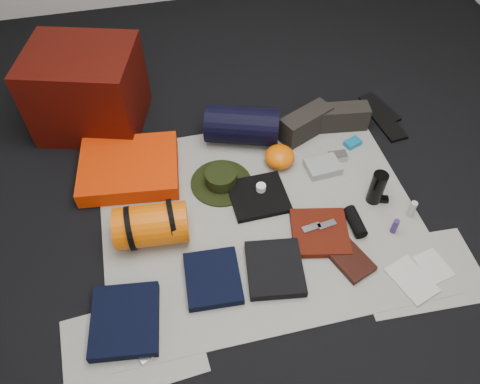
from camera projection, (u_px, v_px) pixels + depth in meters
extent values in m
cube|color=black|center=(259.00, 215.00, 2.43)|extent=(4.50, 4.50, 0.02)
cube|color=#B8B8AA|center=(259.00, 214.00, 2.42)|extent=(1.60, 1.30, 0.01)
cube|color=#B8B8AA|center=(133.00, 346.00, 1.98)|extent=(0.61, 0.44, 0.00)
cube|color=#B8B8AA|center=(419.00, 272.00, 2.21)|extent=(0.60, 0.43, 0.00)
cube|color=#430A04|center=(87.00, 90.00, 2.68)|extent=(0.70, 0.64, 0.49)
cube|color=#F23402|center=(129.00, 168.00, 2.55)|extent=(0.57, 0.49, 0.10)
cylinder|color=#ED5E03|center=(151.00, 225.00, 2.25)|extent=(0.36, 0.23, 0.20)
cylinder|color=black|center=(130.00, 228.00, 2.23)|extent=(0.02, 0.22, 0.22)
cylinder|color=black|center=(172.00, 221.00, 2.26)|extent=(0.03, 0.22, 0.22)
cylinder|color=black|center=(242.00, 125.00, 2.68)|extent=(0.47, 0.34, 0.22)
cylinder|color=black|center=(221.00, 183.00, 2.54)|extent=(0.41, 0.41, 0.01)
cylinder|color=black|center=(221.00, 178.00, 2.51)|extent=(0.17, 0.17, 0.07)
cube|color=black|center=(305.00, 124.00, 2.73)|extent=(0.34, 0.24, 0.16)
cube|color=black|center=(343.00, 117.00, 2.78)|extent=(0.31, 0.15, 0.15)
cube|color=black|center=(386.00, 123.00, 2.85)|extent=(0.15, 0.32, 0.02)
cube|color=black|center=(380.00, 108.00, 2.93)|extent=(0.18, 0.31, 0.02)
cube|color=black|center=(125.00, 320.00, 2.02)|extent=(0.33, 0.36, 0.05)
cube|color=black|center=(213.00, 278.00, 2.15)|extent=(0.27, 0.30, 0.04)
cube|color=black|center=(275.00, 269.00, 2.19)|extent=(0.30, 0.33, 0.05)
cube|color=black|center=(259.00, 196.00, 2.47)|extent=(0.30, 0.28, 0.03)
cube|color=#4F1308|center=(320.00, 232.00, 2.32)|extent=(0.33, 0.33, 0.04)
ellipsoid|color=#ED5E03|center=(280.00, 157.00, 2.60)|extent=(0.20, 0.20, 0.11)
cube|color=gray|center=(323.00, 167.00, 2.59)|extent=(0.19, 0.15, 0.05)
cylinder|color=black|center=(377.00, 188.00, 2.40)|extent=(0.10, 0.10, 0.20)
cylinder|color=black|center=(355.00, 222.00, 2.34)|extent=(0.07, 0.17, 0.06)
cube|color=#B4B4B9|center=(338.00, 157.00, 2.65)|extent=(0.11, 0.07, 0.04)
cube|color=#106F9D|center=(353.00, 143.00, 2.72)|extent=(0.11, 0.09, 0.03)
cylinder|color=#3D226E|center=(395.00, 226.00, 2.31)|extent=(0.03, 0.03, 0.09)
cylinder|color=#B1B6B2|center=(412.00, 209.00, 2.37)|extent=(0.04, 0.04, 0.10)
cube|color=black|center=(349.00, 259.00, 2.23)|extent=(0.22, 0.26, 0.03)
cube|color=beige|center=(412.00, 280.00, 2.17)|extent=(0.21, 0.26, 0.01)
cube|color=beige|center=(433.00, 266.00, 2.22)|extent=(0.16, 0.19, 0.01)
cube|color=black|center=(379.00, 199.00, 2.46)|extent=(0.10, 0.07, 0.02)
cube|color=#B4B4B9|center=(145.00, 353.00, 1.95)|extent=(0.10, 0.10, 0.01)
cylinder|color=white|center=(261.00, 188.00, 2.47)|extent=(0.05, 0.05, 0.03)
cube|color=#B4B4B9|center=(311.00, 228.00, 2.31)|extent=(0.10, 0.05, 0.01)
cube|color=#B4B4B9|center=(327.00, 225.00, 2.32)|extent=(0.10, 0.05, 0.01)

